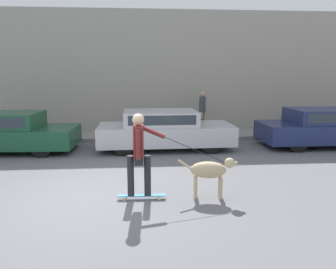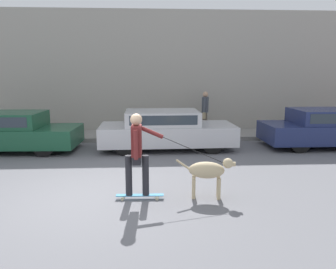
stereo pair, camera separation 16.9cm
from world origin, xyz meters
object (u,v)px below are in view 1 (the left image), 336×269
parked_car_1 (164,130)px  parked_car_2 (326,128)px  skateboarder (139,151)px  pedestrian_with_bag (202,110)px  parked_car_0 (4,132)px  dog (210,171)px

parked_car_1 → parked_car_2: parked_car_2 is taller
skateboarder → pedestrian_with_bag: size_ratio=1.36×
parked_car_0 → pedestrian_with_bag: pedestrian_with_bag is taller
pedestrian_with_bag → dog: bearing=98.6°
skateboarder → pedestrian_with_bag: (2.36, 6.26, 0.06)m
parked_car_2 → pedestrian_with_bag: 4.34m
parked_car_0 → parked_car_1: 5.00m
parked_car_1 → pedestrian_with_bag: 2.57m
parked_car_1 → parked_car_2: size_ratio=0.96×
parked_car_0 → dog: (5.61, -4.30, -0.07)m
skateboarder → pedestrian_with_bag: bearing=70.8°
parked_car_1 → skateboarder: 4.37m
skateboarder → parked_car_0: bearing=136.1°
dog → skateboarder: (-1.37, 0.01, 0.42)m
parked_car_1 → dog: parked_car_1 is taller
parked_car_0 → pedestrian_with_bag: 6.90m
parked_car_1 → pedestrian_with_bag: (1.59, 1.97, 0.41)m
parked_car_2 → parked_car_1: bearing=179.9°
parked_car_0 → parked_car_2: 10.45m
parked_car_1 → parked_car_2: 5.45m
parked_car_1 → dog: size_ratio=3.75×
dog → parked_car_2: bearing=49.8°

